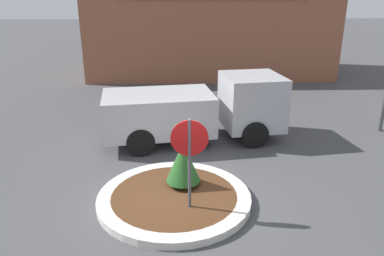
{
  "coord_description": "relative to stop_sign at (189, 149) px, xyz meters",
  "views": [
    {
      "loc": [
        0.16,
        -7.7,
        4.69
      ],
      "look_at": [
        0.48,
        1.68,
        1.23
      ],
      "focal_mm": 35.0,
      "sensor_mm": 36.0,
      "label": 1
    }
  ],
  "objects": [
    {
      "name": "storefront_building",
      "position": [
        1.57,
        15.36,
        1.2
      ],
      "size": [
        13.5,
        6.07,
        5.51
      ],
      "color": "#93563D",
      "rests_on": "ground_plane"
    },
    {
      "name": "island_shrub",
      "position": [
        -0.13,
        1.0,
        -0.76
      ],
      "size": [
        0.83,
        0.83,
        1.12
      ],
      "color": "brown",
      "rests_on": "traffic_island"
    },
    {
      "name": "traffic_island",
      "position": [
        -0.35,
        0.51,
        -1.47
      ],
      "size": [
        3.6,
        3.6,
        0.18
      ],
      "color": "beige",
      "rests_on": "ground_plane"
    },
    {
      "name": "stop_sign",
      "position": [
        0.0,
        0.0,
        0.0
      ],
      "size": [
        0.8,
        0.07,
        2.23
      ],
      "color": "#4C4C51",
      "rests_on": "ground_plane"
    },
    {
      "name": "ground_plane",
      "position": [
        -0.35,
        0.51,
        -1.56
      ],
      "size": [
        120.0,
        120.0,
        0.0
      ],
      "primitive_type": "plane",
      "color": "#474749"
    },
    {
      "name": "utility_truck",
      "position": [
        0.38,
        4.41,
        -0.48
      ],
      "size": [
        5.97,
        2.82,
        2.11
      ],
      "rotation": [
        0.0,
        0.0,
        0.14
      ],
      "color": "#B2B2B7",
      "rests_on": "ground_plane"
    }
  ]
}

